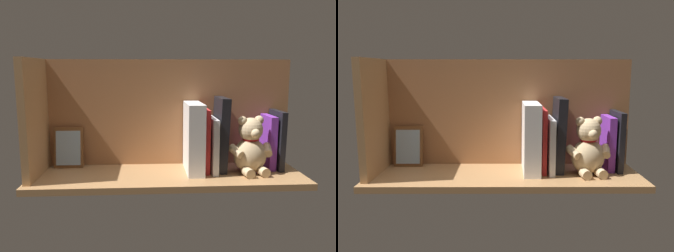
% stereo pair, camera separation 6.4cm
% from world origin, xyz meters
% --- Properties ---
extents(ground_plane, '(0.94, 0.30, 0.02)m').
position_xyz_m(ground_plane, '(0.00, 0.00, -0.01)').
color(ground_plane, '#A87A4C').
extents(shelf_back_panel, '(0.94, 0.02, 0.40)m').
position_xyz_m(shelf_back_panel, '(0.00, -0.13, 0.20)').
color(shelf_back_panel, '#9E673F').
rests_on(shelf_back_panel, ground_plane).
extents(shelf_side_divider, '(0.02, 0.24, 0.40)m').
position_xyz_m(shelf_side_divider, '(0.45, 0.00, 0.20)').
color(shelf_side_divider, '#A87A4C').
rests_on(shelf_side_divider, ground_plane).
extents(book_0, '(0.02, 0.13, 0.21)m').
position_xyz_m(book_0, '(-0.40, -0.05, 0.11)').
color(book_0, black).
rests_on(book_0, ground_plane).
extents(book_1, '(0.02, 0.12, 0.19)m').
position_xyz_m(book_1, '(-0.37, -0.05, 0.10)').
color(book_1, purple).
rests_on(book_1, ground_plane).
extents(teddy_bear, '(0.16, 0.14, 0.20)m').
position_xyz_m(teddy_bear, '(-0.29, 0.01, 0.09)').
color(teddy_bear, '#D1B284').
rests_on(teddy_bear, ground_plane).
extents(book_2, '(0.04, 0.15, 0.26)m').
position_xyz_m(book_2, '(-0.19, -0.04, 0.13)').
color(book_2, black).
rests_on(book_2, ground_plane).
extents(book_3, '(0.02, 0.17, 0.19)m').
position_xyz_m(book_3, '(-0.16, -0.03, 0.10)').
color(book_3, silver).
rests_on(book_3, ground_plane).
extents(book_4, '(0.02, 0.15, 0.22)m').
position_xyz_m(book_4, '(-0.14, -0.04, 0.11)').
color(book_4, red).
rests_on(book_4, ground_plane).
extents(dictionary_thick_white, '(0.06, 0.19, 0.24)m').
position_xyz_m(dictionary_thick_white, '(-0.09, -0.02, 0.12)').
color(dictionary_thick_white, white).
rests_on(dictionary_thick_white, ground_plane).
extents(picture_frame_leaning, '(0.11, 0.04, 0.15)m').
position_xyz_m(picture_frame_leaning, '(0.36, -0.09, 0.07)').
color(picture_frame_leaning, brown).
rests_on(picture_frame_leaning, ground_plane).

